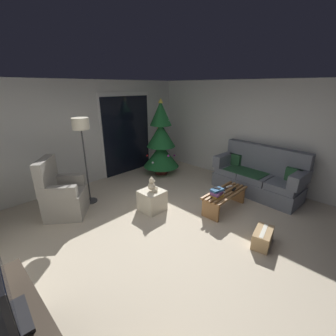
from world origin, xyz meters
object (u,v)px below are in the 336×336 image
at_px(book_stack, 217,193).
at_px(armchair, 62,195).
at_px(christmas_tree, 161,142).
at_px(floor_lamp, 82,132).
at_px(cell_phone, 216,188).
at_px(remote_white, 229,187).
at_px(television, 4,288).
at_px(remote_silver, 221,192).
at_px(remote_graphite, 224,189).
at_px(teddy_bear_cream, 152,185).
at_px(couch, 258,176).
at_px(cardboard_box_taped_mid_floor, 263,237).
at_px(ottoman, 152,200).
at_px(coffee_table, 225,198).
at_px(remote_black, 234,189).

relative_size(book_stack, armchair, 0.23).
xyz_separation_m(christmas_tree, floor_lamp, (-2.24, -0.10, 0.59)).
bearing_deg(cell_phone, book_stack, -130.36).
distance_m(remote_white, book_stack, 0.55).
height_order(floor_lamp, television, floor_lamp).
height_order(remote_silver, cell_phone, cell_phone).
xyz_separation_m(christmas_tree, armchair, (-2.83, -0.22, -0.51)).
height_order(remote_graphite, teddy_bear_cream, teddy_bear_cream).
distance_m(couch, christmas_tree, 2.62).
bearing_deg(couch, floor_lamp, 140.96).
distance_m(remote_white, remote_silver, 0.32).
relative_size(remote_silver, book_stack, 0.59).
xyz_separation_m(couch, remote_white, (-0.96, 0.19, -0.00)).
height_order(remote_graphite, television, television).
bearing_deg(christmas_tree, remote_silver, -104.33).
distance_m(cell_phone, television, 3.39).
relative_size(remote_graphite, cell_phone, 1.08).
bearing_deg(couch, armchair, 147.36).
distance_m(remote_graphite, teddy_bear_cream, 1.46).
bearing_deg(cardboard_box_taped_mid_floor, teddy_bear_cream, 103.39).
height_order(teddy_bear_cream, cardboard_box_taped_mid_floor, teddy_bear_cream).
bearing_deg(remote_graphite, teddy_bear_cream, 28.90).
relative_size(couch, ottoman, 4.51).
relative_size(couch, coffee_table, 1.81).
relative_size(remote_silver, cardboard_box_taped_mid_floor, 0.31).
distance_m(remote_graphite, cardboard_box_taped_mid_floor, 1.26).
bearing_deg(christmas_tree, book_stack, -109.26).
relative_size(remote_graphite, christmas_tree, 0.08).
bearing_deg(teddy_bear_cream, remote_black, -42.29).
bearing_deg(coffee_table, cardboard_box_taped_mid_floor, -117.99).
bearing_deg(remote_black, couch, 74.69).
bearing_deg(television, teddy_bear_cream, 28.59).
distance_m(remote_silver, floor_lamp, 2.96).
xyz_separation_m(coffee_table, armchair, (-2.32, 2.12, 0.14)).
bearing_deg(cardboard_box_taped_mid_floor, ottoman, 103.54).
relative_size(remote_graphite, floor_lamp, 0.09).
height_order(floor_lamp, ottoman, floor_lamp).
distance_m(remote_white, remote_graphite, 0.17).
height_order(remote_black, teddy_bear_cream, teddy_bear_cream).
bearing_deg(remote_black, television, -97.36).
bearing_deg(coffee_table, christmas_tree, 77.62).
height_order(coffee_table, television, television).
bearing_deg(couch, remote_white, 168.49).
xyz_separation_m(couch, book_stack, (-1.50, 0.14, 0.07)).
distance_m(coffee_table, cell_phone, 0.41).
relative_size(television, cardboard_box_taped_mid_floor, 1.68).
bearing_deg(remote_black, cardboard_box_taped_mid_floor, -50.41).
distance_m(remote_black, remote_silver, 0.30).
height_order(remote_black, remote_white, same).
relative_size(couch, remote_black, 12.73).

